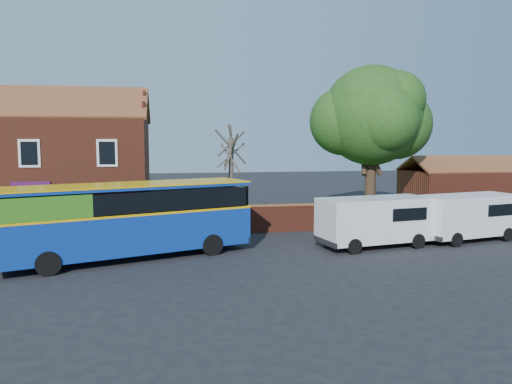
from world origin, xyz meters
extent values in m
plane|color=black|center=(0.00, 0.00, 0.00)|extent=(120.00, 120.00, 0.00)
cube|color=gray|center=(-7.00, 5.75, 0.06)|extent=(18.00, 3.50, 0.12)
cube|color=slate|center=(-7.00, 4.00, 0.07)|extent=(18.00, 0.15, 0.14)
cube|color=#426B28|center=(13.00, 13.00, 0.02)|extent=(26.00, 12.00, 0.04)
cube|color=maroon|center=(-7.00, 11.50, 3.25)|extent=(12.00, 8.00, 6.50)
cube|color=brown|center=(-7.00, 9.50, 7.50)|extent=(12.30, 4.08, 2.16)
cube|color=brown|center=(-7.00, 13.50, 7.50)|extent=(12.30, 4.08, 2.16)
cube|color=black|center=(-7.00, 7.47, 4.60)|extent=(1.10, 0.06, 1.50)
cube|color=#4C0F19|center=(-7.00, 7.45, 1.10)|extent=(0.95, 0.04, 2.10)
cube|color=silver|center=(-7.00, 7.47, 1.15)|extent=(1.20, 0.06, 2.30)
cube|color=#3E0E3C|center=(-7.00, 7.44, 2.80)|extent=(2.00, 0.06, 0.60)
cube|color=maroon|center=(13.00, 7.00, 0.75)|extent=(22.00, 0.30, 1.50)
cube|color=brown|center=(13.00, 7.00, 1.55)|extent=(22.00, 0.38, 0.10)
cube|color=maroon|center=(22.00, 13.00, 1.50)|extent=(8.00, 5.00, 3.00)
cube|color=brown|center=(22.00, 11.75, 3.55)|extent=(8.20, 2.56, 1.24)
cube|color=brown|center=(22.00, 14.25, 3.55)|extent=(8.20, 2.56, 1.24)
cube|color=#0E349A|center=(-1.59, 1.80, 1.26)|extent=(11.32, 6.28, 1.75)
cube|color=#DDA60B|center=(-1.59, 1.80, 2.14)|extent=(11.34, 6.31, 0.10)
cube|color=black|center=(-1.59, 1.80, 2.67)|extent=(10.91, 6.15, 0.88)
cube|color=#39801C|center=(-5.02, 0.58, 2.67)|extent=(4.47, 3.89, 0.94)
cube|color=#0E349A|center=(-1.59, 1.80, 3.26)|extent=(11.32, 6.28, 0.14)
cube|color=#DDA60B|center=(-1.59, 1.80, 3.34)|extent=(11.37, 6.33, 0.06)
cylinder|color=black|center=(-4.48, -0.60, 0.50)|extent=(1.03, 0.60, 0.99)
cylinder|color=black|center=(-5.35, 1.85, 0.50)|extent=(1.03, 0.60, 0.99)
cylinder|color=black|center=(2.17, 1.75, 0.50)|extent=(1.03, 0.60, 0.99)
cylinder|color=black|center=(1.31, 4.20, 0.50)|extent=(1.03, 0.60, 0.99)
cube|color=white|center=(10.31, 2.14, 1.40)|extent=(5.89, 3.15, 2.12)
cube|color=black|center=(12.79, 2.57, 1.73)|extent=(0.40, 1.89, 0.84)
cube|color=black|center=(13.03, 2.61, 0.45)|extent=(0.48, 2.22, 0.27)
cylinder|color=black|center=(8.73, 0.80, 0.37)|extent=(0.76, 0.34, 0.74)
cylinder|color=black|center=(8.37, 2.88, 0.37)|extent=(0.76, 0.34, 0.74)
cylinder|color=black|center=(12.26, 1.40, 0.37)|extent=(0.76, 0.34, 0.74)
cylinder|color=black|center=(11.90, 3.49, 0.37)|extent=(0.76, 0.34, 0.74)
cube|color=white|center=(15.81, 2.79, 1.38)|extent=(5.85, 3.34, 2.09)
cube|color=black|center=(18.23, 3.32, 1.71)|extent=(0.48, 1.84, 0.83)
cube|color=black|center=(18.46, 3.37, 0.44)|extent=(0.57, 2.17, 0.26)
cylinder|color=black|center=(14.32, 1.39, 0.36)|extent=(0.76, 0.37, 0.73)
cylinder|color=black|center=(13.87, 3.42, 0.36)|extent=(0.76, 0.37, 0.73)
cylinder|color=black|center=(17.76, 2.15, 0.36)|extent=(0.76, 0.37, 0.73)
cylinder|color=black|center=(17.31, 4.18, 0.36)|extent=(0.76, 0.37, 0.73)
cylinder|color=black|center=(13.79, 10.85, 2.12)|extent=(0.74, 0.74, 4.25)
sphere|color=#3D661F|center=(13.79, 10.85, 6.93)|extent=(6.65, 6.65, 6.65)
sphere|color=#3D661F|center=(15.72, 11.22, 6.37)|extent=(4.80, 4.80, 4.80)
sphere|color=#3D661F|center=(12.03, 11.41, 6.56)|extent=(4.62, 4.62, 4.62)
cylinder|color=#4C4238|center=(4.10, 9.53, 2.72)|extent=(0.31, 0.31, 5.45)
cylinder|color=#4C4238|center=(4.10, 9.53, 4.67)|extent=(0.32, 2.66, 2.14)
cylinder|color=#4C4238|center=(4.10, 9.53, 4.47)|extent=(1.39, 1.96, 1.96)
cylinder|color=#4C4238|center=(4.10, 9.53, 4.86)|extent=(2.23, 1.02, 2.17)
camera|label=1|loc=(0.11, -20.87, 5.32)|focal=35.00mm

